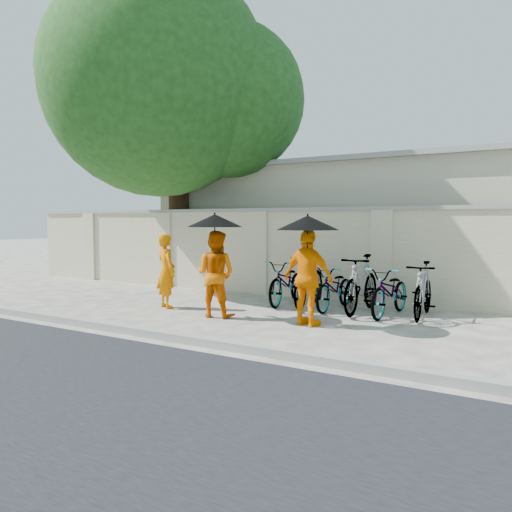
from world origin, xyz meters
The scene contains 16 objects.
ground centered at (0.00, 0.00, 0.00)m, with size 80.00×80.00×0.00m, color beige.
kerb centered at (0.00, -1.70, 0.06)m, with size 40.00×0.16×0.12m, color gray.
compound_wall centered at (1.00, 3.20, 1.00)m, with size 20.00×0.30×2.00m, color beige.
building_behind centered at (2.00, 7.00, 1.60)m, with size 14.00×6.00×3.20m, color #BBB38E.
shade_tree centered at (-3.66, 2.97, 5.10)m, with size 6.70×6.20×8.20m.
monk_left centered at (-1.64, 0.42, 0.76)m, with size 0.55×0.36×1.52m, color #E16D00.
monk_center centered at (-0.23, 0.17, 0.80)m, with size 0.77×0.60×1.59m, color #DF5F02.
parasol_center centered at (-0.18, 0.09, 1.78)m, with size 1.02×1.02×0.99m.
monk_right centered at (1.59, 0.31, 0.82)m, with size 0.96×0.40×1.64m, color #FF8600.
parasol_right centered at (1.61, 0.23, 1.74)m, with size 1.05×1.05×0.94m.
bike_0 centered at (0.25, 2.10, 0.47)m, with size 0.63×1.80×0.95m, color gray.
bike_1 centered at (0.82, 1.99, 0.56)m, with size 0.53×1.87×1.12m, color gray.
bike_2 centered at (1.39, 1.99, 0.44)m, with size 0.59×1.68×0.88m, color gray.
bike_3 centered at (1.95, 1.92, 0.56)m, with size 0.53×1.87×1.13m, color gray.
bike_4 centered at (2.52, 1.91, 0.46)m, with size 0.61×1.75×0.92m, color gray.
bike_5 centered at (3.09, 2.01, 0.52)m, with size 0.48×1.71×1.03m, color gray.
Camera 1 is at (5.15, -7.28, 1.77)m, focal length 35.00 mm.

